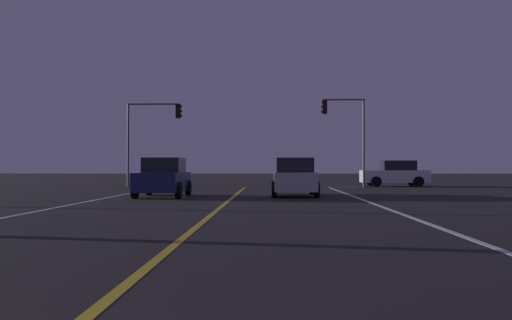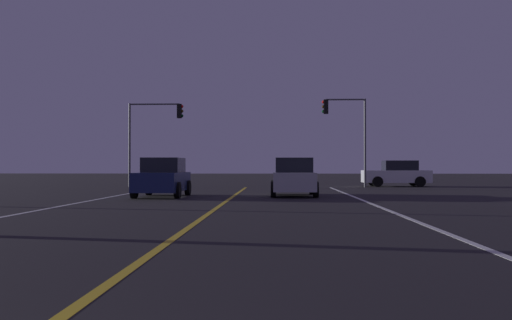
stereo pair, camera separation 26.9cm
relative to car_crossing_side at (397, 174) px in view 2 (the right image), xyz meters
The scene contains 9 objects.
lane_edge_right 22.47m from the car_crossing_side, 101.66° to the right, with size 0.16×40.08×0.01m, color silver.
lane_edge_left 26.69m from the car_crossing_side, 124.45° to the right, with size 0.16×40.08×0.01m, color silver.
lane_center_divider 24.10m from the car_crossing_side, 114.04° to the right, with size 0.16×40.08×0.01m, color gold.
car_crossing_side is the anchor object (origin of this frame).
car_oncoming 18.16m from the car_crossing_side, 135.12° to the right, with size 2.02×4.30×1.70m.
car_ahead_far 13.96m from the car_crossing_side, 120.77° to the right, with size 2.02×4.30×1.70m.
traffic_light_near_right 5.08m from the car_crossing_side, 157.84° to the right, with size 2.79×0.36×5.61m.
traffic_light_near_left 16.03m from the car_crossing_side, behind, with size 3.55×0.36×5.36m.
street_lamp_left_mid 25.74m from the car_crossing_side, 131.29° to the right, with size 2.39×0.44×8.69m.
Camera 2 is at (1.89, -1.09, 1.33)m, focal length 39.41 mm.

